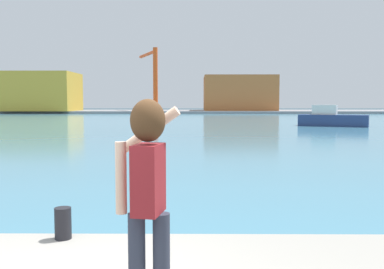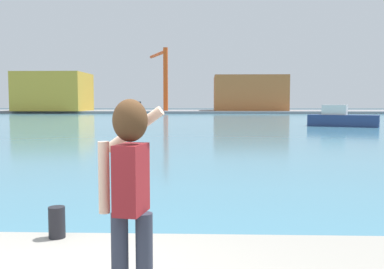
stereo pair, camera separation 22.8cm
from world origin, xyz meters
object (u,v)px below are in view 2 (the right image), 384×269
at_px(harbor_bollard, 57,222).
at_px(warehouse_left, 54,92).
at_px(port_crane, 163,71).
at_px(person_photographer, 130,183).
at_px(boat_moored, 342,119).
at_px(warehouse_right, 249,93).

distance_m(harbor_bollard, warehouse_left, 90.56).
distance_m(harbor_bollard, port_crane, 88.95).
bearing_deg(harbor_bollard, person_photographer, -55.40).
height_order(person_photographer, boat_moored, person_photographer).
distance_m(boat_moored, port_crane, 57.65).
xyz_separation_m(harbor_bollard, boat_moored, (14.77, 35.79, -0.05)).
height_order(person_photographer, harbor_bollard, person_photographer).
bearing_deg(warehouse_left, warehouse_right, 7.53).
distance_m(boat_moored, warehouse_right, 55.06).
bearing_deg(person_photographer, warehouse_right, 4.53).
bearing_deg(person_photographer, harbor_bollard, 45.34).
xyz_separation_m(harbor_bollard, port_crane, (-7.70, 88.23, 8.28)).
relative_size(boat_moored, warehouse_right, 0.43).
xyz_separation_m(boat_moored, port_crane, (-22.46, 52.44, 8.33)).
bearing_deg(warehouse_right, harbor_bollard, -97.13).
xyz_separation_m(warehouse_right, port_crane, (-19.02, -2.40, 4.79)).
xyz_separation_m(person_photographer, port_crane, (-8.97, 90.08, 7.41)).
relative_size(person_photographer, harbor_bollard, 4.39).
bearing_deg(person_photographer, port_crane, 16.42).
distance_m(person_photographer, boat_moored, 40.00).
distance_m(person_photographer, warehouse_left, 92.70).
distance_m(warehouse_right, port_crane, 19.76).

